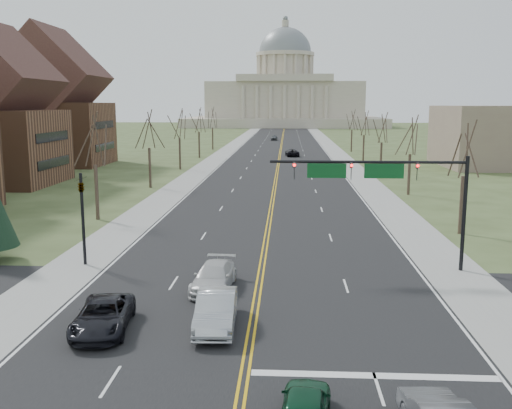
# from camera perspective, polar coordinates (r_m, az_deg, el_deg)

# --- Properties ---
(ground) EXTENTS (600.00, 600.00, 0.00)m
(ground) POSITION_cam_1_polar(r_m,az_deg,el_deg) (24.02, -0.94, -15.40)
(ground) COLOR #3A4824
(ground) RESTS_ON ground
(road) EXTENTS (20.00, 380.00, 0.01)m
(road) POSITION_cam_1_polar(r_m,az_deg,el_deg) (132.04, 2.49, 5.55)
(road) COLOR black
(road) RESTS_ON ground
(cross_road) EXTENTS (120.00, 14.00, 0.01)m
(cross_road) POSITION_cam_1_polar(r_m,az_deg,el_deg) (29.54, -0.09, -10.39)
(cross_road) COLOR black
(cross_road) RESTS_ON ground
(sidewalk_left) EXTENTS (4.00, 380.00, 0.03)m
(sidewalk_left) POSITION_cam_1_polar(r_m,az_deg,el_deg) (132.73, -2.72, 5.58)
(sidewalk_left) COLOR gray
(sidewalk_left) RESTS_ON ground
(sidewalk_right) EXTENTS (4.00, 380.00, 0.03)m
(sidewalk_right) POSITION_cam_1_polar(r_m,az_deg,el_deg) (132.45, 7.71, 5.49)
(sidewalk_right) COLOR gray
(sidewalk_right) RESTS_ON ground
(center_line) EXTENTS (0.42, 380.00, 0.01)m
(center_line) POSITION_cam_1_polar(r_m,az_deg,el_deg) (132.04, 2.49, 5.56)
(center_line) COLOR gold
(center_line) RESTS_ON road
(edge_line_left) EXTENTS (0.15, 380.00, 0.01)m
(edge_line_left) POSITION_cam_1_polar(r_m,az_deg,el_deg) (132.52, -1.77, 5.58)
(edge_line_left) COLOR silver
(edge_line_left) RESTS_ON road
(edge_line_right) EXTENTS (0.15, 380.00, 0.01)m
(edge_line_right) POSITION_cam_1_polar(r_m,az_deg,el_deg) (132.29, 6.76, 5.51)
(edge_line_right) COLOR silver
(edge_line_right) RESTS_ON road
(stop_bar) EXTENTS (9.50, 0.50, 0.01)m
(stop_bar) POSITION_cam_1_polar(r_m,az_deg,el_deg) (23.31, 11.76, -16.41)
(stop_bar) COLOR silver
(stop_bar) RESTS_ON road
(capitol) EXTENTS (90.00, 60.00, 50.00)m
(capitol) POSITION_cam_1_polar(r_m,az_deg,el_deg) (271.58, 2.89, 10.85)
(capitol) COLOR beige
(capitol) RESTS_ON ground
(signal_mast) EXTENTS (12.12, 0.44, 7.20)m
(signal_mast) POSITION_cam_1_polar(r_m,az_deg,el_deg) (35.91, 12.56, 2.51)
(signal_mast) COLOR black
(signal_mast) RESTS_ON ground
(signal_left) EXTENTS (0.32, 0.36, 6.00)m
(signal_left) POSITION_cam_1_polar(r_m,az_deg,el_deg) (38.06, -16.98, -0.39)
(signal_left) COLOR black
(signal_left) RESTS_ON ground
(tree_r_0) EXTENTS (3.74, 3.74, 8.50)m
(tree_r_0) POSITION_cam_1_polar(r_m,az_deg,el_deg) (47.86, 20.15, 4.91)
(tree_r_0) COLOR #34281F
(tree_r_0) RESTS_ON ground
(tree_l_0) EXTENTS (3.96, 3.96, 9.00)m
(tree_l_0) POSITION_cam_1_polar(r_m,az_deg,el_deg) (52.60, -15.87, 5.98)
(tree_l_0) COLOR #34281F
(tree_l_0) RESTS_ON ground
(tree_r_1) EXTENTS (3.74, 3.74, 8.50)m
(tree_r_1) POSITION_cam_1_polar(r_m,az_deg,el_deg) (67.20, 15.22, 6.48)
(tree_r_1) COLOR #34281F
(tree_r_1) RESTS_ON ground
(tree_l_1) EXTENTS (3.96, 3.96, 9.00)m
(tree_l_1) POSITION_cam_1_polar(r_m,az_deg,el_deg) (71.78, -10.68, 7.17)
(tree_l_1) COLOR #34281F
(tree_l_1) RESTS_ON ground
(tree_r_2) EXTENTS (3.74, 3.74, 8.50)m
(tree_r_2) POSITION_cam_1_polar(r_m,az_deg,el_deg) (86.84, 12.50, 7.32)
(tree_r_2) COLOR #34281F
(tree_r_2) RESTS_ON ground
(tree_l_2) EXTENTS (3.96, 3.96, 9.00)m
(tree_l_2) POSITION_cam_1_polar(r_m,az_deg,el_deg) (91.31, -7.68, 7.83)
(tree_l_2) COLOR #34281F
(tree_l_2) RESTS_ON ground
(tree_r_3) EXTENTS (3.74, 3.74, 8.50)m
(tree_r_3) POSITION_cam_1_polar(r_m,az_deg,el_deg) (106.61, 10.77, 7.84)
(tree_r_3) COLOR #34281F
(tree_r_3) RESTS_ON ground
(tree_l_3) EXTENTS (3.96, 3.96, 9.00)m
(tree_l_3) POSITION_cam_1_polar(r_m,az_deg,el_deg) (111.01, -5.74, 8.25)
(tree_l_3) COLOR #34281F
(tree_l_3) RESTS_ON ground
(tree_r_4) EXTENTS (3.74, 3.74, 8.50)m
(tree_r_4) POSITION_cam_1_polar(r_m,az_deg,el_deg) (126.46, 9.59, 8.20)
(tree_r_4) COLOR #34281F
(tree_r_4) RESTS_ON ground
(tree_l_4) EXTENTS (3.96, 3.96, 9.00)m
(tree_l_4) POSITION_cam_1_polar(r_m,az_deg,el_deg) (130.80, -4.38, 8.53)
(tree_l_4) COLOR #34281F
(tree_l_4) RESTS_ON ground
(bldg_left_far) EXTENTS (17.10, 14.28, 23.25)m
(bldg_left_far) POSITION_cam_1_polar(r_m,az_deg,el_deg) (103.50, -19.56, 9.04)
(bldg_left_far) COLOR brown
(bldg_left_far) RESTS_ON ground
(car_nb_inner_lead) EXTENTS (2.02, 4.16, 1.37)m
(car_nb_inner_lead) POSITION_cam_1_polar(r_m,az_deg,el_deg) (19.53, 4.91, -19.51)
(car_nb_inner_lead) COLOR #0E3E24
(car_nb_inner_lead) RESTS_ON road
(car_sb_inner_lead) EXTENTS (1.98, 5.13, 1.67)m
(car_sb_inner_lead) POSITION_cam_1_polar(r_m,az_deg,el_deg) (27.04, -4.00, -10.49)
(car_sb_inner_lead) COLOR #ABAFB4
(car_sb_inner_lead) RESTS_ON road
(car_sb_outer_lead) EXTENTS (2.92, 5.34, 1.42)m
(car_sb_outer_lead) POSITION_cam_1_polar(r_m,az_deg,el_deg) (27.57, -15.07, -10.68)
(car_sb_outer_lead) COLOR black
(car_sb_outer_lead) RESTS_ON road
(car_sb_inner_second) EXTENTS (2.40, 5.14, 1.45)m
(car_sb_inner_second) POSITION_cam_1_polar(r_m,az_deg,el_deg) (32.34, -4.24, -7.22)
(car_sb_inner_second) COLOR silver
(car_sb_inner_second) RESTS_ON road
(car_far_nb) EXTENTS (2.98, 5.42, 1.44)m
(car_far_nb) POSITION_cam_1_polar(r_m,az_deg,el_deg) (114.17, 3.64, 5.21)
(car_far_nb) COLOR black
(car_far_nb) RESTS_ON road
(car_far_sb) EXTENTS (1.91, 4.53, 1.53)m
(car_far_sb) POSITION_cam_1_polar(r_m,az_deg,el_deg) (164.33, 1.82, 6.71)
(car_far_sb) COLOR #515559
(car_far_sb) RESTS_ON road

